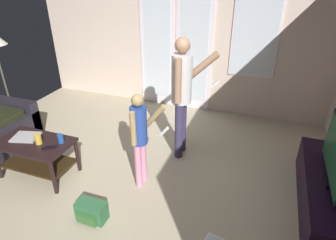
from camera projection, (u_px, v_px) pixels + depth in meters
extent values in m
cube|color=#B8AA8C|center=(111.00, 188.00, 3.62)|extent=(5.45, 5.29, 0.02)
cube|color=beige|center=(178.00, 35.00, 5.16)|extent=(5.45, 0.06, 2.68)
cube|color=white|center=(157.00, 50.00, 5.37)|extent=(0.66, 0.02, 2.17)
cube|color=silver|center=(157.00, 47.00, 5.34)|extent=(0.50, 0.01, 1.87)
cube|color=white|center=(194.00, 53.00, 5.16)|extent=(0.66, 0.02, 2.17)
cube|color=silver|center=(194.00, 51.00, 5.13)|extent=(0.50, 0.01, 1.87)
cube|color=white|center=(255.00, 36.00, 4.69)|extent=(0.75, 0.02, 1.37)
cube|color=silver|center=(255.00, 36.00, 4.67)|extent=(0.69, 0.01, 1.31)
cube|color=black|center=(14.00, 116.00, 4.68)|extent=(0.93, 0.16, 0.59)
cube|color=black|center=(34.00, 143.00, 3.63)|extent=(0.93, 0.55, 0.04)
cube|color=#2F200E|center=(39.00, 163.00, 3.77)|extent=(0.85, 0.47, 0.02)
cylinder|color=black|center=(53.00, 178.00, 3.42)|extent=(0.05, 0.05, 0.46)
cylinder|color=black|center=(25.00, 144.00, 4.07)|extent=(0.05, 0.05, 0.46)
cylinder|color=black|center=(77.00, 156.00, 3.82)|extent=(0.05, 0.05, 0.46)
cube|color=black|center=(323.00, 193.00, 3.21)|extent=(0.45, 1.69, 0.42)
cube|color=black|center=(329.00, 177.00, 3.11)|extent=(0.08, 0.37, 0.04)
cube|color=black|center=(336.00, 154.00, 2.97)|extent=(0.04, 1.05, 0.56)
cube|color=#194C28|center=(334.00, 154.00, 2.97)|extent=(0.00, 1.00, 0.51)
cylinder|color=#373050|center=(179.00, 131.00, 4.01)|extent=(0.11, 0.11, 0.82)
cylinder|color=#373050|center=(182.00, 126.00, 4.16)|extent=(0.11, 0.11, 0.82)
cylinder|color=silver|center=(182.00, 79.00, 3.75)|extent=(0.27, 0.27, 0.64)
sphere|color=tan|center=(183.00, 45.00, 3.54)|extent=(0.20, 0.20, 0.20)
cylinder|color=tan|center=(178.00, 81.00, 3.58)|extent=(0.09, 0.09, 0.57)
cylinder|color=tan|center=(201.00, 67.00, 3.78)|extent=(0.48, 0.11, 0.46)
cube|color=white|center=(215.00, 84.00, 3.82)|extent=(0.12, 0.04, 0.12)
cylinder|color=pink|center=(138.00, 166.00, 3.51)|extent=(0.08, 0.08, 0.59)
cylinder|color=pink|center=(143.00, 160.00, 3.62)|extent=(0.08, 0.08, 0.59)
cylinder|color=#264299|center=(139.00, 126.00, 3.32)|extent=(0.19, 0.19, 0.46)
sphere|color=tan|center=(137.00, 100.00, 3.17)|extent=(0.14, 0.14, 0.14)
cylinder|color=tan|center=(133.00, 129.00, 3.20)|extent=(0.07, 0.07, 0.41)
cylinder|color=tan|center=(154.00, 117.00, 3.34)|extent=(0.31, 0.08, 0.36)
cube|color=white|center=(164.00, 131.00, 3.37)|extent=(0.11, 0.05, 0.13)
cylinder|color=#2E2521|center=(15.00, 120.00, 5.17)|extent=(0.26, 0.26, 0.02)
cylinder|color=#474539|center=(5.00, 84.00, 4.85)|extent=(0.03, 0.03, 1.38)
cube|color=#31673F|center=(92.00, 211.00, 3.12)|extent=(0.32, 0.17, 0.22)
cube|color=#366630|center=(87.00, 220.00, 3.04)|extent=(0.22, 0.04, 0.11)
cube|color=#B0ACAD|center=(26.00, 137.00, 3.70)|extent=(0.37, 0.33, 0.02)
cylinder|color=gold|center=(38.00, 139.00, 3.56)|extent=(0.08, 0.08, 0.13)
cylinder|color=#214F9E|center=(61.00, 139.00, 3.58)|extent=(0.07, 0.07, 0.11)
cube|color=black|center=(49.00, 148.00, 3.48)|extent=(0.17, 0.13, 0.02)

